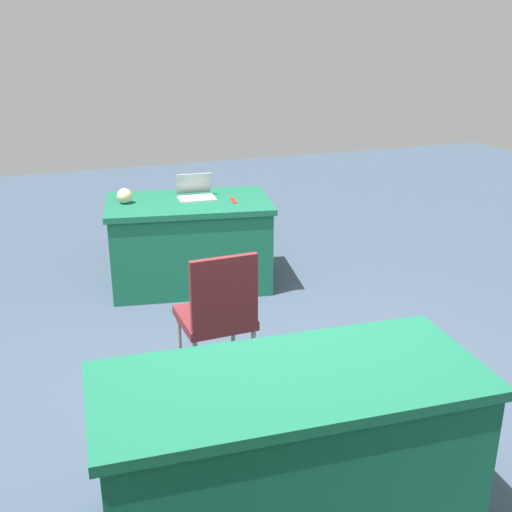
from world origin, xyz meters
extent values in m
plane|color=#3D4C60|center=(0.00, 0.00, 0.00)|extent=(14.40, 14.40, 0.00)
cube|color=#196647|center=(-0.04, -2.03, 0.75)|extent=(1.54, 1.08, 0.05)
cube|color=#196647|center=(-0.04, -2.03, 0.36)|extent=(1.48, 1.04, 0.73)
cube|color=#196647|center=(0.25, 0.96, 0.75)|extent=(1.80, 0.87, 0.05)
cube|color=#196647|center=(0.25, 0.96, 0.36)|extent=(1.73, 0.84, 0.73)
cylinder|color=#9E9993|center=(0.42, -0.51, 0.22)|extent=(0.03, 0.03, 0.44)
cylinder|color=#9E9993|center=(0.04, -0.52, 0.22)|extent=(0.03, 0.03, 0.44)
cylinder|color=#9E9993|center=(0.41, -0.13, 0.22)|extent=(0.03, 0.03, 0.44)
cylinder|color=#9E9993|center=(0.03, -0.14, 0.22)|extent=(0.03, 0.03, 0.44)
cube|color=maroon|center=(0.23, -0.32, 0.47)|extent=(0.46, 0.46, 0.06)
cube|color=maroon|center=(0.22, -0.12, 0.73)|extent=(0.42, 0.06, 0.45)
cube|color=silver|center=(-0.12, -2.05, 0.79)|extent=(0.33, 0.24, 0.02)
cube|color=#B7B7BC|center=(-0.13, -2.19, 0.89)|extent=(0.32, 0.10, 0.19)
sphere|color=beige|center=(0.49, -2.13, 0.84)|extent=(0.13, 0.13, 0.13)
cube|color=red|center=(-0.41, -1.89, 0.78)|extent=(0.06, 0.18, 0.01)
camera|label=1|loc=(1.20, 3.18, 2.23)|focal=44.20mm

